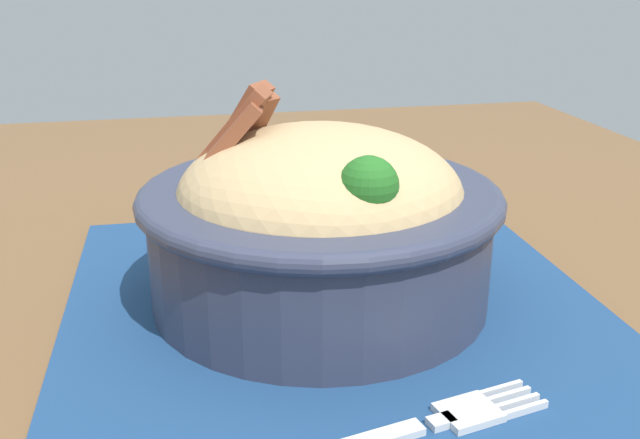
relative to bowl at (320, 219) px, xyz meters
The scene contains 4 objects.
table 0.14m from the bowl, 37.83° to the left, with size 1.20×0.82×0.76m.
placemat 0.07m from the bowl, ahead, with size 0.41×0.31×0.00m, color navy.
bowl is the anchor object (origin of this frame).
fork 0.15m from the bowl, ahead, with size 0.04×0.13×0.00m.
Camera 1 is at (0.36, -0.11, 0.96)m, focal length 40.98 mm.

